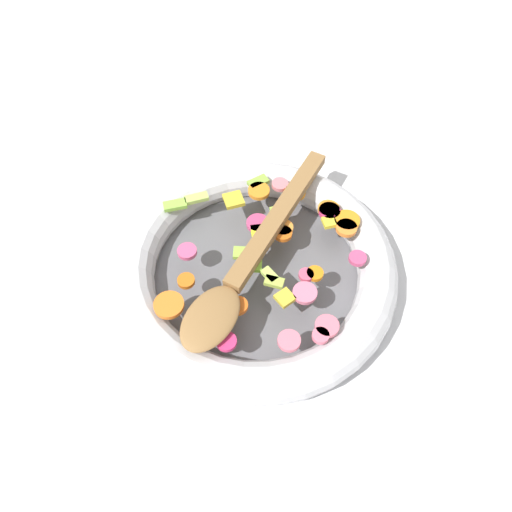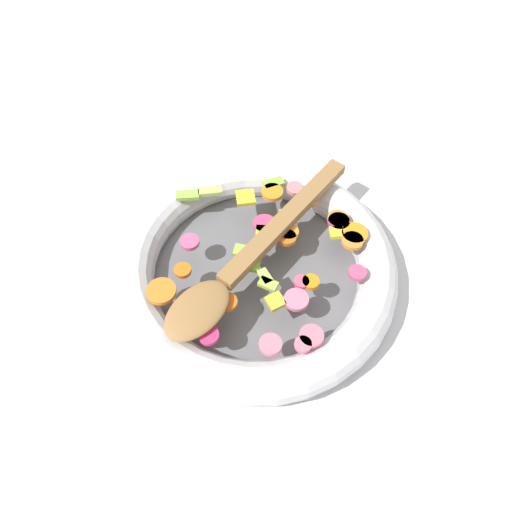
{
  "view_description": "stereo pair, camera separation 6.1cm",
  "coord_description": "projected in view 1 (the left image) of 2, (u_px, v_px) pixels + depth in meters",
  "views": [
    {
      "loc": [
        0.17,
        0.31,
        0.55
      ],
      "look_at": [
        0.0,
        0.0,
        0.05
      ],
      "focal_mm": 35.0,
      "sensor_mm": 36.0,
      "label": 1
    },
    {
      "loc": [
        0.11,
        0.34,
        0.55
      ],
      "look_at": [
        0.0,
        0.0,
        0.05
      ],
      "focal_mm": 35.0,
      "sensor_mm": 36.0,
      "label": 2
    }
  ],
  "objects": [
    {
      "name": "ground_plane",
      "position": [
        256.0,
        278.0,
        0.66
      ],
      "size": [
        4.0,
        4.0,
        0.0
      ],
      "primitive_type": "plane",
      "color": "silver"
    },
    {
      "name": "chopped_vegetables",
      "position": [
        272.0,
        248.0,
        0.62
      ],
      "size": [
        0.29,
        0.27,
        0.01
      ],
      "color": "orange",
      "rests_on": "skillet"
    },
    {
      "name": "skillet",
      "position": [
        256.0,
        269.0,
        0.64
      ],
      "size": [
        0.36,
        0.36,
        0.05
      ],
      "color": "slate",
      "rests_on": "ground_plane"
    },
    {
      "name": "wooden_spoon",
      "position": [
        248.0,
        262.0,
        0.59
      ],
      "size": [
        0.3,
        0.21,
        0.01
      ],
      "color": "olive",
      "rests_on": "chopped_vegetables"
    }
  ]
}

